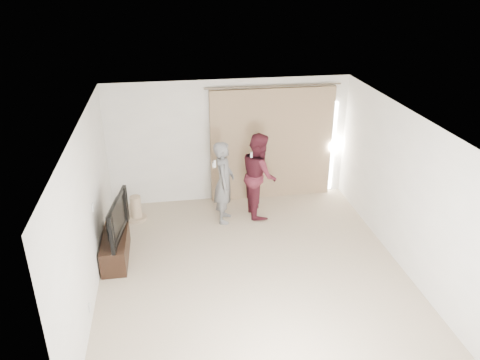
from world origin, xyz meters
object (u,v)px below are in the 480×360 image
object	(u,v)px
tv_console	(116,247)
person_woman	(259,175)
person_man	(224,182)
tv	(112,219)

from	to	relation	value
tv_console	person_woman	bearing A→B (deg)	24.01
tv_console	person_man	bearing A→B (deg)	27.37
tv_console	tv	size ratio (longest dim) A/B	1.00
tv_console	person_man	xyz separation A→B (m)	(2.02, 1.05, 0.60)
person_man	person_woman	xyz separation A→B (m)	(0.73, 0.18, 0.03)
tv_console	person_woman	size ratio (longest dim) A/B	0.69
tv_console	tv	bearing A→B (deg)	0.00
tv_console	person_woman	distance (m)	3.08
tv_console	person_man	world-z (taller)	person_man
person_woman	person_man	bearing A→B (deg)	-166.29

